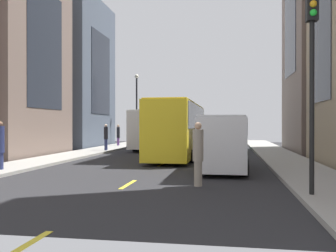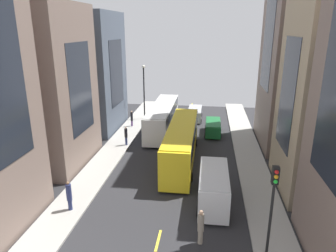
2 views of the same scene
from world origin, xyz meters
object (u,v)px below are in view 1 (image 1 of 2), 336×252
object	(u,v)px
pedestrian_walking_far	(118,134)
pedestrian_crossing_near	(198,152)
delivery_van_white	(222,139)
streetcar_yellow	(180,125)
pedestrian_waiting_curb	(106,136)
pedestrian_crossing_mid	(0,144)
traffic_light_near_corner	(312,53)
car_silver_0	(203,136)
car_green_1	(226,139)
city_bus_white	(158,126)

from	to	relation	value
pedestrian_walking_far	pedestrian_crossing_near	distance (m)	23.71
pedestrian_walking_far	delivery_van_white	bearing A→B (deg)	-20.52
streetcar_yellow	pedestrian_crossing_near	size ratio (longest dim) A/B	5.81
pedestrian_waiting_curb	pedestrian_crossing_mid	bearing A→B (deg)	32.67
pedestrian_crossing_near	delivery_van_white	bearing A→B (deg)	-88.49
delivery_van_white	pedestrian_crossing_near	world-z (taller)	delivery_van_white
delivery_van_white	traffic_light_near_corner	xyz separation A→B (m)	(2.69, -6.32, 2.77)
car_silver_0	car_green_1	distance (m)	6.35
city_bus_white	pedestrian_walking_far	distance (m)	4.38
city_bus_white	pedestrian_crossing_mid	world-z (taller)	city_bus_white
city_bus_white	delivery_van_white	bearing A→B (deg)	-69.19
pedestrian_walking_far	car_green_1	bearing A→B (deg)	30.92
streetcar_yellow	pedestrian_crossing_near	world-z (taller)	streetcar_yellow
car_green_1	streetcar_yellow	bearing A→B (deg)	-110.14
streetcar_yellow	traffic_light_near_corner	world-z (taller)	traffic_light_near_corner
car_silver_0	car_green_1	world-z (taller)	car_silver_0
pedestrian_crossing_near	car_silver_0	bearing A→B (deg)	-75.12
streetcar_yellow	car_green_1	distance (m)	9.02
car_green_1	pedestrian_walking_far	size ratio (longest dim) A/B	2.29
pedestrian_crossing_mid	delivery_van_white	bearing A→B (deg)	-153.13
city_bus_white	pedestrian_waiting_curb	xyz separation A→B (m)	(-3.16, -5.64, -0.75)
pedestrian_crossing_mid	pedestrian_waiting_curb	bearing A→B (deg)	-78.99
pedestrian_crossing_near	car_green_1	bearing A→B (deg)	-81.11
streetcar_yellow	pedestrian_walking_far	bearing A→B (deg)	126.82
city_bus_white	pedestrian_crossing_mid	bearing A→B (deg)	-101.68
pedestrian_crossing_mid	traffic_light_near_corner	size ratio (longest dim) A/B	0.37
pedestrian_waiting_curb	traffic_light_near_corner	distance (m)	20.89
city_bus_white	traffic_light_near_corner	size ratio (longest dim) A/B	2.15
pedestrian_waiting_curb	streetcar_yellow	bearing A→B (deg)	99.37
city_bus_white	pedestrian_crossing_near	size ratio (longest dim) A/B	5.65
delivery_van_white	city_bus_white	bearing A→B (deg)	110.81
car_silver_0	pedestrian_crossing_near	xyz separation A→B (m)	(1.64, -26.16, 0.23)
delivery_van_white	car_green_1	world-z (taller)	delivery_van_white
streetcar_yellow	pedestrian_crossing_mid	bearing A→B (deg)	-125.63
pedestrian_walking_far	pedestrian_crossing_mid	bearing A→B (deg)	-50.40
streetcar_yellow	pedestrian_walking_far	distance (m)	12.25
car_silver_0	traffic_light_near_corner	bearing A→B (deg)	-79.66
car_silver_0	car_green_1	xyz separation A→B (m)	(2.49, -5.84, -0.04)
car_green_1	pedestrian_waiting_curb	bearing A→B (deg)	-150.54
car_silver_0	car_green_1	size ratio (longest dim) A/B	1.02
pedestrian_walking_far	pedestrian_crossing_mid	size ratio (longest dim) A/B	0.93
city_bus_white	car_green_1	size ratio (longest dim) A/B	2.75
pedestrian_crossing_near	pedestrian_crossing_mid	xyz separation A→B (m)	(-9.17, 2.22, 0.09)
city_bus_white	delivery_van_white	world-z (taller)	city_bus_white
delivery_van_white	pedestrian_crossing_near	xyz separation A→B (m)	(-0.78, -4.51, -0.31)
pedestrian_crossing_near	city_bus_white	bearing A→B (deg)	-64.15
streetcar_yellow	pedestrian_waiting_curb	bearing A→B (deg)	153.79
city_bus_white	car_green_1	xyz separation A→B (m)	(6.22, -0.34, -1.07)
traffic_light_near_corner	car_green_1	bearing A→B (deg)	96.72
pedestrian_crossing_mid	car_silver_0	bearing A→B (deg)	-93.55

